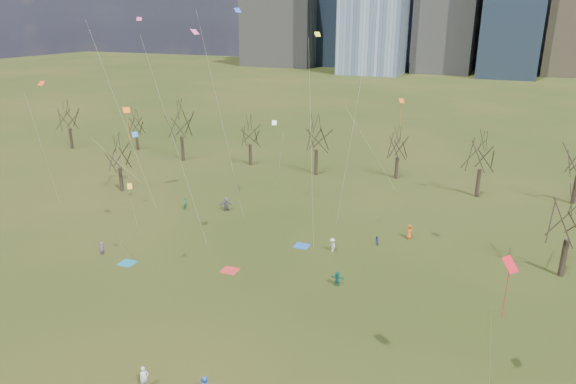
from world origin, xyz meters
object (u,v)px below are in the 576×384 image
at_px(person_1, 144,378).
at_px(blanket_teal, 127,263).
at_px(blanket_crimson, 230,270).
at_px(blanket_navy, 302,246).

bearing_deg(person_1, blanket_teal, 77.79).
xyz_separation_m(blanket_teal, blanket_crimson, (10.39, 2.65, 0.00)).
bearing_deg(person_1, blanket_crimson, 44.80).
relative_size(blanket_navy, person_1, 0.93).
relative_size(blanket_teal, blanket_navy, 1.00).
xyz_separation_m(blanket_crimson, person_1, (2.95, -17.05, 0.85)).
height_order(blanket_navy, blanket_crimson, same).
distance_m(blanket_navy, blanket_crimson, 9.19).
height_order(blanket_navy, person_1, person_1).
height_order(blanket_teal, blanket_navy, same).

